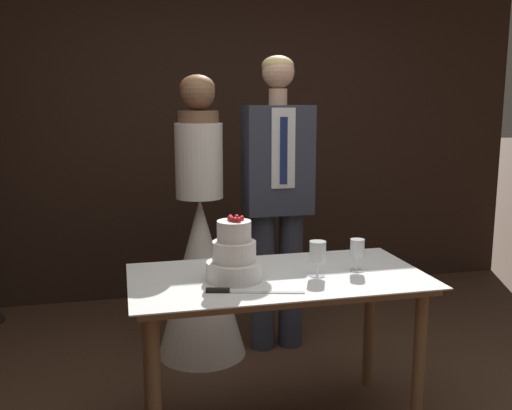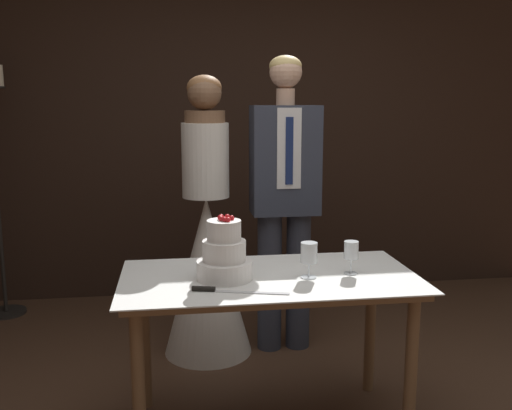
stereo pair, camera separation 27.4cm
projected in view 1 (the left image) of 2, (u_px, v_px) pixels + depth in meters
The scene contains 8 objects.
wall_back at pixel (219, 128), 4.55m from camera, with size 5.09×0.12×2.67m, color black.
cake_table at pixel (278, 295), 2.65m from camera, with size 1.36×0.72×0.75m.
tiered_cake at pixel (234, 256), 2.55m from camera, with size 0.25×0.25×0.29m.
cake_knife at pixel (236, 291), 2.39m from camera, with size 0.41×0.13×0.02m.
wine_glass_near at pixel (357, 249), 2.68m from camera, with size 0.07×0.07×0.15m.
wine_glass_middle at pixel (318, 252), 2.60m from camera, with size 0.08×0.08×0.16m.
bride at pixel (201, 256), 3.44m from camera, with size 0.54×0.54×1.70m.
groom at pixel (277, 192), 3.48m from camera, with size 0.41×0.25×1.81m.
Camera 1 is at (-0.78, -2.17, 1.54)m, focal length 40.00 mm.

